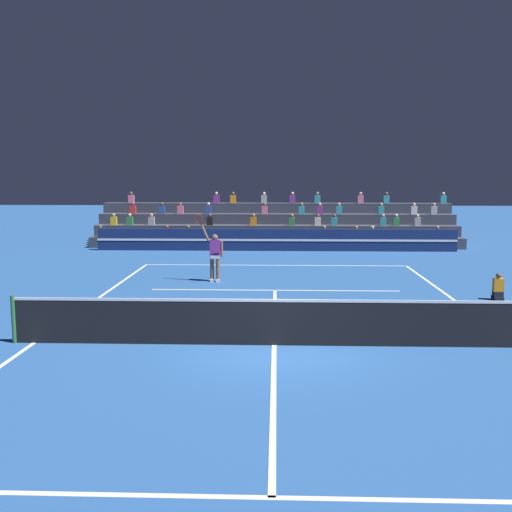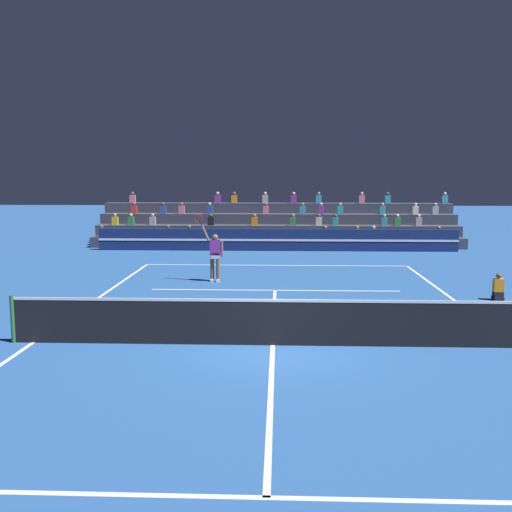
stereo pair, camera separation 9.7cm
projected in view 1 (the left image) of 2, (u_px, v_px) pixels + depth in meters
name	position (u px, v px, depth m)	size (l,w,h in m)	color
ground_plane	(274.00, 345.00, 13.51)	(120.00, 120.00, 0.00)	#285699
court_lines	(274.00, 345.00, 13.51)	(11.10, 23.90, 0.01)	white
tennis_net	(274.00, 322.00, 13.44)	(12.00, 0.10, 1.10)	#2D6B38
sponsor_banner_wall	(276.00, 240.00, 30.00)	(18.00, 0.26, 1.10)	navy
bleacher_stand	(276.00, 228.00, 33.09)	(19.49, 3.80, 2.83)	#383D4C
ball_kid_courtside	(498.00, 289.00, 18.31)	(0.30, 0.36, 0.84)	black
tennis_player	(214.00, 254.00, 21.35)	(1.06, 0.34, 2.47)	brown
tennis_ball	(303.00, 315.00, 16.30)	(0.07, 0.07, 0.07)	#C6DB33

